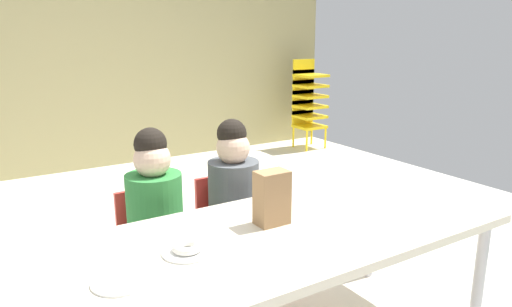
% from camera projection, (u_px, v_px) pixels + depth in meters
% --- Properties ---
extents(ground_plane, '(6.27, 5.30, 0.02)m').
position_uv_depth(ground_plane, '(159.00, 290.00, 2.56)').
color(ground_plane, silver).
extents(back_wall, '(6.27, 0.10, 2.75)m').
position_uv_depth(back_wall, '(48.00, 29.00, 4.40)').
color(back_wall, tan).
rests_on(back_wall, ground_plane).
extents(craft_table, '(2.11, 0.77, 0.59)m').
position_uv_depth(craft_table, '(252.00, 248.00, 1.80)').
color(craft_table, beige).
rests_on(craft_table, ground_plane).
extents(seated_child_near_camera, '(0.32, 0.31, 0.92)m').
position_uv_depth(seated_child_near_camera, '(154.00, 206.00, 2.22)').
color(seated_child_near_camera, red).
rests_on(seated_child_near_camera, ground_plane).
extents(seated_child_middle_seat, '(0.32, 0.31, 0.92)m').
position_uv_depth(seated_child_middle_seat, '(233.00, 190.00, 2.44)').
color(seated_child_middle_seat, red).
rests_on(seated_child_middle_seat, ground_plane).
extents(kid_chair_yellow_stack, '(0.32, 0.30, 1.04)m').
position_uv_depth(kid_chair_yellow_stack, '(308.00, 99.00, 5.61)').
color(kid_chair_yellow_stack, yellow).
rests_on(kid_chair_yellow_stack, ground_plane).
extents(paper_bag_brown, '(0.13, 0.09, 0.22)m').
position_uv_depth(paper_bag_brown, '(272.00, 198.00, 1.89)').
color(paper_bag_brown, '#9E754C').
rests_on(paper_bag_brown, craft_table).
extents(paper_plate_near_edge, '(0.18, 0.18, 0.01)m').
position_uv_depth(paper_plate_near_edge, '(187.00, 252.00, 1.66)').
color(paper_plate_near_edge, white).
rests_on(paper_plate_near_edge, craft_table).
extents(paper_plate_center_table, '(0.18, 0.18, 0.01)m').
position_uv_depth(paper_plate_center_table, '(121.00, 282.00, 1.46)').
color(paper_plate_center_table, white).
rests_on(paper_plate_center_table, craft_table).
extents(donut_powdered_on_plate, '(0.11, 0.11, 0.03)m').
position_uv_depth(donut_powdered_on_plate, '(187.00, 247.00, 1.66)').
color(donut_powdered_on_plate, white).
rests_on(donut_powdered_on_plate, craft_table).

